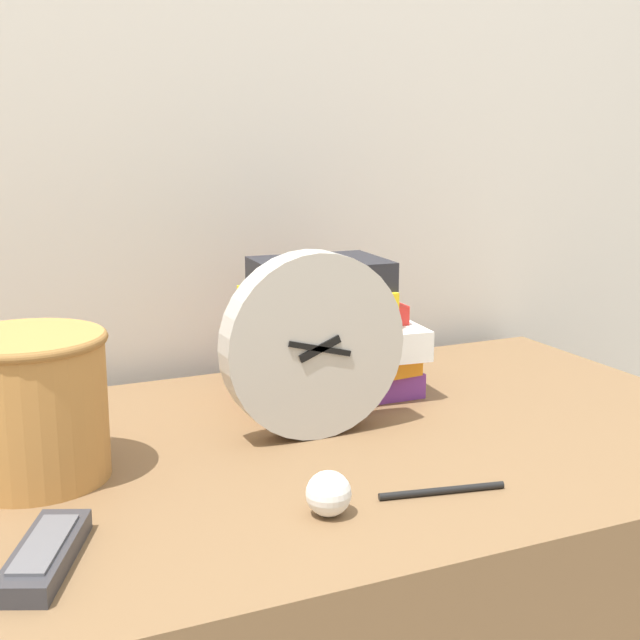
% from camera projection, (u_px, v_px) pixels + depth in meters
% --- Properties ---
extents(wall_back, '(6.00, 0.04, 2.40)m').
position_uv_depth(wall_back, '(158.00, 106.00, 1.38)').
color(wall_back, beige).
rests_on(wall_back, ground_plane).
extents(desk_clock, '(0.24, 0.04, 0.24)m').
position_uv_depth(desk_clock, '(314.00, 345.00, 1.13)').
color(desk_clock, '#B7B2A8').
rests_on(desk_clock, desk).
extents(book_stack, '(0.25, 0.20, 0.20)m').
position_uv_depth(book_stack, '(330.00, 333.00, 1.31)').
color(book_stack, '#7A3899').
rests_on(book_stack, desk).
extents(basket, '(0.18, 0.18, 0.17)m').
position_uv_depth(basket, '(30.00, 402.00, 0.99)').
color(basket, '#B27A3D').
rests_on(basket, desk).
extents(tv_remote, '(0.11, 0.16, 0.02)m').
position_uv_depth(tv_remote, '(45.00, 554.00, 0.81)').
color(tv_remote, '#333338').
rests_on(tv_remote, desk).
extents(crumpled_paper_ball, '(0.05, 0.05, 0.05)m').
position_uv_depth(crumpled_paper_ball, '(331.00, 493.00, 0.91)').
color(crumpled_paper_ball, white).
rests_on(crumpled_paper_ball, desk).
extents(pen, '(0.14, 0.04, 0.01)m').
position_uv_depth(pen, '(442.00, 491.00, 0.97)').
color(pen, black).
rests_on(pen, desk).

